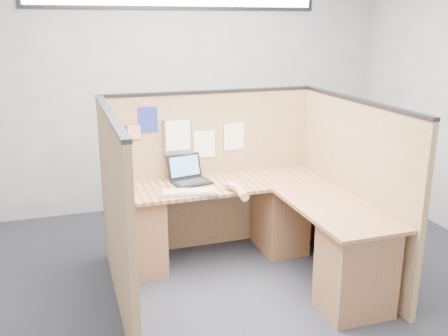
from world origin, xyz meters
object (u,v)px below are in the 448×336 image
object	(u,v)px
laptop	(190,175)
mouse	(232,187)
l_desk	(255,231)
keyboard	(190,192)

from	to	relation	value
laptop	mouse	world-z (taller)	laptop
laptop	mouse	xyz separation A→B (m)	(0.29, -0.34, -0.04)
mouse	laptop	bearing A→B (deg)	130.23
l_desk	mouse	distance (m)	0.43
l_desk	mouse	size ratio (longest dim) A/B	18.19
laptop	mouse	bearing A→B (deg)	-61.03
l_desk	keyboard	bearing A→B (deg)	160.15
keyboard	mouse	bearing A→B (deg)	10.79
l_desk	mouse	bearing A→B (deg)	128.58
laptop	keyboard	size ratio (longest dim) A/B	0.73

